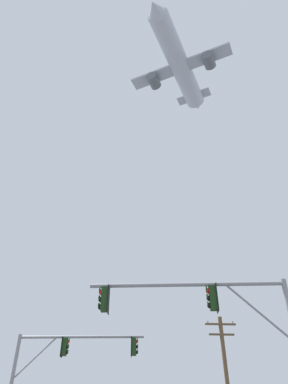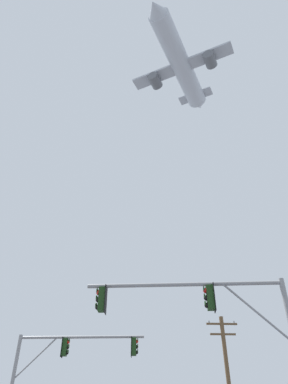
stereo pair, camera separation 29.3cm
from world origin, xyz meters
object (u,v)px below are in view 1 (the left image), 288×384
Objects in this scene: signal_pole_far at (59,365)px; signal_pole_near at (221,324)px; utility_pole at (227,382)px; airplane at (179,63)px.

signal_pole_near is at bearing -50.41° from signal_pole_far.
signal_pole_far is 0.80× the size of utility_pole.
utility_pole is 43.29m from airplane.
signal_pole_far is 11.30m from utility_pole.
utility_pole is (3.42, 12.95, -0.35)m from signal_pole_near.
utility_pole is at bearing -90.67° from airplane.
airplane is at bearing 89.33° from utility_pole.
signal_pole_near is 46.85m from airplane.
airplane is at bearing 47.12° from signal_pole_far.
utility_pole is at bearing 75.19° from signal_pole_near.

